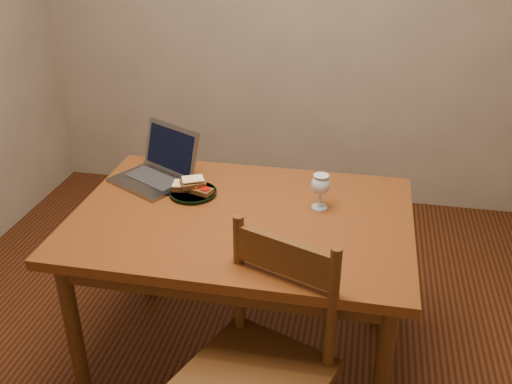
% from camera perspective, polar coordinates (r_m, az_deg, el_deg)
% --- Properties ---
extents(floor, '(3.20, 3.20, 0.02)m').
position_cam_1_polar(floor, '(2.69, -2.36, -15.72)').
color(floor, black).
rests_on(floor, ground).
extents(table, '(1.30, 0.90, 0.74)m').
position_cam_1_polar(table, '(2.25, -1.42, -4.17)').
color(table, '#4B200C').
rests_on(table, floor).
extents(chair, '(0.55, 0.54, 0.46)m').
position_cam_1_polar(chair, '(1.92, 0.47, -16.43)').
color(chair, '#43260E').
rests_on(chair, floor).
extents(plate, '(0.20, 0.20, 0.02)m').
position_cam_1_polar(plate, '(2.36, -6.30, -0.08)').
color(plate, black).
rests_on(plate, table).
extents(sandwich_cheese, '(0.11, 0.07, 0.03)m').
position_cam_1_polar(sandwich_cheese, '(2.36, -7.02, 0.63)').
color(sandwich_cheese, '#381E0C').
rests_on(sandwich_cheese, plate).
extents(sandwich_tomato, '(0.11, 0.08, 0.03)m').
position_cam_1_polar(sandwich_tomato, '(2.33, -5.52, 0.23)').
color(sandwich_tomato, '#381E0C').
rests_on(sandwich_tomato, plate).
extents(sandwich_top, '(0.12, 0.10, 0.03)m').
position_cam_1_polar(sandwich_top, '(2.34, -6.33, 0.97)').
color(sandwich_top, '#381E0C').
rests_on(sandwich_top, plate).
extents(milk_glass, '(0.08, 0.08, 0.14)m').
position_cam_1_polar(milk_glass, '(2.23, 6.45, 0.05)').
color(milk_glass, white).
rests_on(milk_glass, table).
extents(laptop, '(0.40, 0.39, 0.22)m').
position_cam_1_polar(laptop, '(2.49, -9.65, 2.59)').
color(laptop, slate).
rests_on(laptop, table).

